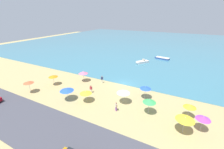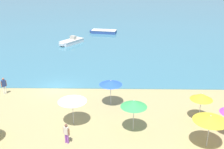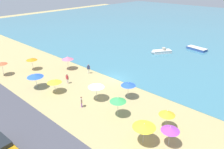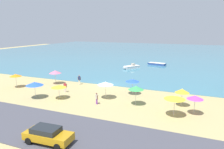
{
  "view_description": "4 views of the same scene",
  "coord_description": "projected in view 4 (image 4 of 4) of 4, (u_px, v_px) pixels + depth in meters",
  "views": [
    {
      "loc": [
        11.75,
        -28.19,
        14.91
      ],
      "look_at": [
        -3.39,
        0.66,
        1.63
      ],
      "focal_mm": 24.0,
      "sensor_mm": 36.0,
      "label": 1
    },
    {
      "loc": [
        6.34,
        -26.75,
        12.21
      ],
      "look_at": [
        5.85,
        -0.64,
        1.88
      ],
      "focal_mm": 45.0,
      "sensor_mm": 36.0,
      "label": 2
    },
    {
      "loc": [
        22.54,
        -25.21,
        15.97
      ],
      "look_at": [
        -0.01,
        -0.53,
        0.97
      ],
      "focal_mm": 35.0,
      "sensor_mm": 36.0,
      "label": 3
    },
    {
      "loc": [
        15.47,
        -34.46,
        10.03
      ],
      "look_at": [
        0.56,
        0.87,
        1.85
      ],
      "focal_mm": 35.0,
      "sensor_mm": 36.0,
      "label": 4
    }
  ],
  "objects": [
    {
      "name": "beach_umbrella_0",
      "position": [
        106.0,
        83.0,
        31.29
      ],
      "size": [
        2.32,
        2.32,
        2.55
      ],
      "color": "#B2B2B7",
      "rests_on": "ground_plane"
    },
    {
      "name": "beach_umbrella_9",
      "position": [
        175.0,
        98.0,
        24.87
      ],
      "size": [
        2.42,
        2.42,
        2.53
      ],
      "color": "#B2B2B7",
      "rests_on": "ground_plane"
    },
    {
      "name": "beach_umbrella_5",
      "position": [
        16.0,
        75.0,
        37.29
      ],
      "size": [
        2.01,
        2.01,
        2.42
      ],
      "color": "#B2B2B7",
      "rests_on": "ground_plane"
    },
    {
      "name": "bather_2",
      "position": [
        79.0,
        79.0,
        39.38
      ],
      "size": [
        0.45,
        0.41,
        1.77
      ],
      "color": "silver",
      "rests_on": "ground_plane"
    },
    {
      "name": "bather_0",
      "position": [
        97.0,
        98.0,
        29.19
      ],
      "size": [
        0.51,
        0.37,
        1.58
      ],
      "color": "purple",
      "rests_on": "ground_plane"
    },
    {
      "name": "sea",
      "position": [
        162.0,
        53.0,
        88.58
      ],
      "size": [
        150.0,
        110.0,
        0.05
      ],
      "primitive_type": "cube",
      "color": "teal",
      "rests_on": "ground_plane"
    },
    {
      "name": "beach_umbrella_8",
      "position": [
        35.0,
        84.0,
        31.48
      ],
      "size": [
        2.49,
        2.49,
        2.49
      ],
      "color": "#B2B2B7",
      "rests_on": "ground_plane"
    },
    {
      "name": "ground_plane",
      "position": [
        107.0,
        85.0,
        39.03
      ],
      "size": [
        160.0,
        160.0,
        0.0
      ],
      "primitive_type": "plane",
      "color": "tan"
    },
    {
      "name": "parked_car_0",
      "position": [
        48.0,
        135.0,
        19.22
      ],
      "size": [
        4.41,
        2.08,
        1.45
      ],
      "color": "#B88314",
      "rests_on": "coastal_road"
    },
    {
      "name": "beach_umbrella_6",
      "position": [
        182.0,
        91.0,
        28.17
      ],
      "size": [
        1.86,
        1.86,
        2.42
      ],
      "color": "#B2B2B7",
      "rests_on": "ground_plane"
    },
    {
      "name": "bather_1",
      "position": [
        65.0,
        86.0,
        34.66
      ],
      "size": [
        0.56,
        0.3,
        1.68
      ],
      "color": "silver",
      "rests_on": "ground_plane"
    },
    {
      "name": "beach_umbrella_2",
      "position": [
        59.0,
        86.0,
        31.28
      ],
      "size": [
        2.18,
        2.18,
        2.12
      ],
      "color": "#B2B2B7",
      "rests_on": "ground_plane"
    },
    {
      "name": "coastal_road",
      "position": [
        37.0,
        126.0,
        22.8
      ],
      "size": [
        80.0,
        8.0,
        0.06
      ],
      "primitive_type": "cube",
      "color": "#44444D",
      "rests_on": "ground_plane"
    },
    {
      "name": "beach_umbrella_3",
      "position": [
        195.0,
        97.0,
        25.44
      ],
      "size": [
        1.89,
        1.89,
        2.41
      ],
      "color": "#B2B2B7",
      "rests_on": "ground_plane"
    },
    {
      "name": "beach_umbrella_4",
      "position": [
        132.0,
        80.0,
        33.22
      ],
      "size": [
        2.09,
        2.09,
        2.47
      ],
      "color": "#B2B2B7",
      "rests_on": "ground_plane"
    },
    {
      "name": "beach_umbrella_7",
      "position": [
        55.0,
        72.0,
        39.63
      ],
      "size": [
        2.19,
        2.19,
        2.57
      ],
      "color": "#B2B2B7",
      "rests_on": "ground_plane"
    },
    {
      "name": "beach_umbrella_1",
      "position": [
        136.0,
        88.0,
        28.57
      ],
      "size": [
        2.04,
        2.04,
        2.68
      ],
      "color": "#B2B2B7",
      "rests_on": "ground_plane"
    },
    {
      "name": "skiff_offshore",
      "position": [
        132.0,
        67.0,
        55.16
      ],
      "size": [
        3.7,
        4.44,
        1.23
      ],
      "color": "silver",
      "rests_on": "sea"
    },
    {
      "name": "skiff_nearshore",
      "position": [
        157.0,
        64.0,
        60.19
      ],
      "size": [
        5.13,
        2.62,
        0.6
      ],
      "color": "#304E94",
      "rests_on": "sea"
    }
  ]
}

